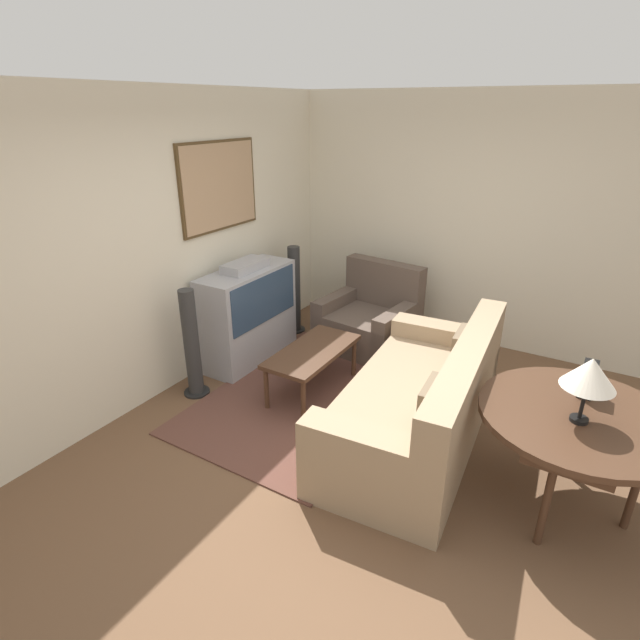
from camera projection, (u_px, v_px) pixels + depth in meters
name	position (u px, v px, depth m)	size (l,w,h in m)	color
ground_plane	(362.00, 461.00, 3.86)	(12.00, 12.00, 0.00)	brown
wall_back	(149.00, 252.00, 4.34)	(12.00, 0.10, 2.70)	beige
wall_right	(476.00, 224.00, 5.38)	(0.06, 12.00, 2.70)	beige
area_rug	(306.00, 395.00, 4.72)	(2.38, 1.60, 0.01)	brown
tv	(248.00, 314.00, 5.24)	(1.13, 0.45, 1.09)	#9E9EA3
couch	(420.00, 405.00, 3.99)	(2.19, 1.14, 0.92)	#9E8466
armchair	(370.00, 321.00, 5.60)	(0.96, 1.03, 0.92)	brown
coffee_table	(313.00, 354.00, 4.64)	(1.03, 0.49, 0.45)	#472D1E
console_table	(578.00, 422.00, 3.18)	(1.23, 1.23, 0.74)	#472D1E
table_lamp	(590.00, 374.00, 2.95)	(0.32, 0.32, 0.44)	black
mantel_clock	(588.00, 379.00, 3.32)	(0.15, 0.10, 0.24)	black
speaker_tower_left	(192.00, 346.00, 4.58)	(0.24, 0.24, 1.05)	black
speaker_tower_right	(294.00, 292.00, 5.90)	(0.24, 0.24, 1.05)	black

